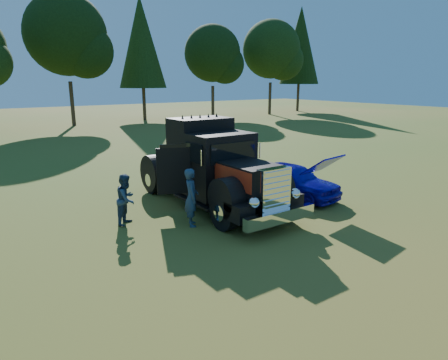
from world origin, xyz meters
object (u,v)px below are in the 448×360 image
hotrod_coupe (292,180)px  spectator_far (126,199)px  spectator_near (191,197)px  diamond_t_truck (214,170)px

hotrod_coupe → spectator_far: 6.20m
spectator_far → spectator_near: bearing=-82.0°
hotrod_coupe → spectator_near: hotrod_coupe is taller
spectator_far → hotrod_coupe: bearing=-50.0°
diamond_t_truck → spectator_far: (-3.15, 0.07, -0.50)m
spectator_far → diamond_t_truck: bearing=-43.9°
diamond_t_truck → hotrod_coupe: bearing=-13.7°
hotrod_coupe → spectator_near: 4.64m
hotrod_coupe → spectator_near: (-4.61, -0.46, 0.23)m
diamond_t_truck → spectator_near: bearing=-143.5°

